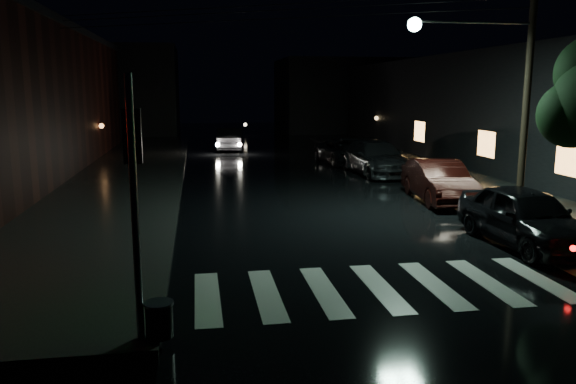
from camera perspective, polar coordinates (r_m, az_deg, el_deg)
name	(u,v)px	position (r m, az deg, el deg)	size (l,w,h in m)	color
ground	(270,304)	(11.14, -1.84, -11.26)	(120.00, 120.00, 0.00)	black
sidewalk_left	(110,186)	(24.88, -17.64, 0.57)	(6.00, 44.00, 0.15)	#282826
sidewalk_right	(444,177)	(27.08, 15.57, 1.45)	(4.00, 44.00, 0.15)	#282826
building_right	(536,110)	(33.71, 23.90, 7.63)	(10.00, 40.00, 6.00)	black
building_far_left	(101,90)	(55.95, -18.46, 9.76)	(14.00, 10.00, 8.00)	black
building_far_right	(350,95)	(57.36, 6.33, 9.73)	(14.00, 10.00, 7.00)	black
crosswalk	(407,286)	(12.31, 12.02, -9.32)	(9.00, 3.00, 0.01)	beige
signal_pole_corner	(147,254)	(9.22, -14.10, -6.12)	(0.68, 0.61, 4.20)	slate
utility_pole	(510,74)	(20.04, 21.60, 11.08)	(4.92, 0.44, 8.00)	black
parked_car_a	(525,217)	(16.12, 22.97, -2.32)	(1.87, 4.65, 1.59)	black
parked_car_b	(439,181)	(21.49, 15.07, 1.09)	(1.63, 4.67, 1.54)	black
parked_car_c	(376,157)	(27.89, 8.91, 3.49)	(2.29, 5.63, 1.63)	black
parked_car_d	(344,152)	(31.43, 5.75, 4.10)	(2.28, 4.94, 1.37)	black
oncoming_car	(230,139)	(38.58, -5.90, 5.37)	(1.61, 4.63, 1.52)	black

